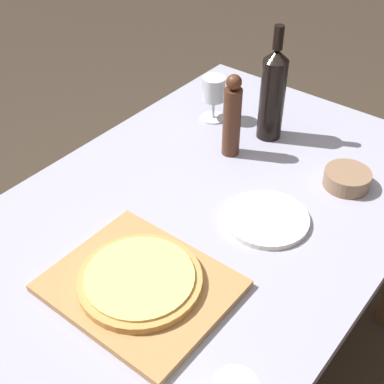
{
  "coord_description": "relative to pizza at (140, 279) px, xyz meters",
  "views": [
    {
      "loc": [
        0.61,
        -0.82,
        1.66
      ],
      "look_at": [
        -0.02,
        -0.03,
        0.84
      ],
      "focal_mm": 50.0,
      "sensor_mm": 36.0,
      "label": 1
    }
  ],
  "objects": [
    {
      "name": "cutting_board",
      "position": [
        0.0,
        0.0,
        -0.02
      ],
      "size": [
        0.37,
        0.31,
        0.02
      ],
      "color": "#A87A47",
      "rests_on": "dining_table"
    },
    {
      "name": "dinner_plate",
      "position": [
        0.1,
        0.35,
        -0.02
      ],
      "size": [
        0.21,
        0.21,
        0.01
      ],
      "color": "silver",
      "rests_on": "dining_table"
    },
    {
      "name": "pizza",
      "position": [
        0.0,
        0.0,
        0.0
      ],
      "size": [
        0.26,
        0.26,
        0.02
      ],
      "color": "#C68947",
      "rests_on": "cutting_board"
    },
    {
      "name": "ground_plane",
      "position": [
        -0.05,
        0.29,
        -0.81
      ],
      "size": [
        12.0,
        12.0,
        0.0
      ],
      "primitive_type": "plane",
      "color": "#382D23"
    },
    {
      "name": "pepper_mill",
      "position": [
        -0.14,
        0.54,
        0.09
      ],
      "size": [
        0.05,
        0.05,
        0.24
      ],
      "color": "#4C2819",
      "rests_on": "dining_table"
    },
    {
      "name": "dining_table",
      "position": [
        -0.05,
        0.29,
        -0.13
      ],
      "size": [
        0.9,
        1.38,
        0.78
      ],
      "color": "#9393A8",
      "rests_on": "ground_plane"
    },
    {
      "name": "wine_glass",
      "position": [
        -0.29,
        0.66,
        0.07
      ],
      "size": [
        0.08,
        0.08,
        0.14
      ],
      "color": "silver",
      "rests_on": "dining_table"
    },
    {
      "name": "wine_bottle",
      "position": [
        -0.1,
        0.68,
        0.11
      ],
      "size": [
        0.07,
        0.07,
        0.34
      ],
      "color": "black",
      "rests_on": "dining_table"
    },
    {
      "name": "small_bowl",
      "position": [
        0.19,
        0.6,
        -0.01
      ],
      "size": [
        0.12,
        0.12,
        0.04
      ],
      "color": "#84664C",
      "rests_on": "dining_table"
    }
  ]
}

